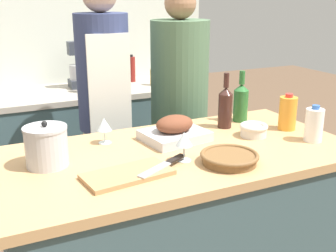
{
  "coord_description": "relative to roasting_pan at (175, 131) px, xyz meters",
  "views": [
    {
      "loc": [
        -0.8,
        -1.56,
        1.61
      ],
      "look_at": [
        0.0,
        0.12,
        1.02
      ],
      "focal_mm": 45.0,
      "sensor_mm": 36.0,
      "label": 1
    }
  ],
  "objects": [
    {
      "name": "wicker_basket",
      "position": [
        0.08,
        -0.35,
        -0.02
      ],
      "size": [
        0.24,
        0.24,
        0.04
      ],
      "color": "brown",
      "rests_on": "kitchen_island"
    },
    {
      "name": "person_cook_aproned",
      "position": [
        -0.13,
        0.69,
        -0.04
      ],
      "size": [
        0.31,
        0.32,
        1.7
      ],
      "rotation": [
        0.0,
        0.0,
        -0.06
      ],
      "color": "beige",
      "rests_on": "ground_plane"
    },
    {
      "name": "wine_bottle_green",
      "position": [
        0.46,
        0.13,
        0.06
      ],
      "size": [
        0.08,
        0.08,
        0.28
      ],
      "color": "#28662D",
      "rests_on": "kitchen_island"
    },
    {
      "name": "roasting_pan",
      "position": [
        0.0,
        0.0,
        0.0
      ],
      "size": [
        0.32,
        0.27,
        0.12
      ],
      "color": "#BCBCC1",
      "rests_on": "kitchen_island"
    },
    {
      "name": "back_wall",
      "position": [
        -0.04,
        1.73,
        0.29
      ],
      "size": [
        2.21,
        0.1,
        2.55
      ],
      "color": "silver",
      "rests_on": "ground_plane"
    },
    {
      "name": "stock_pot",
      "position": [
        -0.6,
        -0.06,
        0.04
      ],
      "size": [
        0.17,
        0.17,
        0.19
      ],
      "color": "#B7B7BC",
      "rests_on": "kitchen_island"
    },
    {
      "name": "kitchen_island",
      "position": [
        -0.04,
        -0.14,
        -0.51
      ],
      "size": [
        1.57,
        0.81,
        0.94
      ],
      "color": "#3D565B",
      "rests_on": "ground_plane"
    },
    {
      "name": "juice_jug",
      "position": [
        0.59,
        -0.1,
        0.04
      ],
      "size": [
        0.09,
        0.09,
        0.19
      ],
      "color": "orange",
      "rests_on": "kitchen_island"
    },
    {
      "name": "cutting_board",
      "position": [
        -0.35,
        -0.3,
        -0.04
      ],
      "size": [
        0.35,
        0.21,
        0.02
      ],
      "color": "#AD7F51",
      "rests_on": "kitchen_island"
    },
    {
      "name": "milk_jug",
      "position": [
        0.59,
        -0.29,
        0.03
      ],
      "size": [
        0.08,
        0.08,
        0.17
      ],
      "color": "white",
      "rests_on": "kitchen_island"
    },
    {
      "name": "mixing_bowl",
      "position": [
        0.37,
        -0.11,
        -0.01
      ],
      "size": [
        0.14,
        0.14,
        0.06
      ],
      "color": "beige",
      "rests_on": "kitchen_island"
    },
    {
      "name": "wine_glass_left",
      "position": [
        -0.31,
        0.1,
        0.04
      ],
      "size": [
        0.07,
        0.07,
        0.12
      ],
      "color": "silver",
      "rests_on": "kitchen_island"
    },
    {
      "name": "condiment_bottle_tall",
      "position": [
        0.36,
        1.51,
        0.03
      ],
      "size": [
        0.06,
        0.06,
        0.22
      ],
      "color": "maroon",
      "rests_on": "back_counter"
    },
    {
      "name": "knife_chef",
      "position": [
        -0.19,
        -0.3,
        -0.03
      ],
      "size": [
        0.26,
        0.16,
        0.01
      ],
      "color": "#B7B7BC",
      "rests_on": "cutting_board"
    },
    {
      "name": "wine_bottle_dark",
      "position": [
        0.32,
        0.07,
        0.07
      ],
      "size": [
        0.07,
        0.07,
        0.29
      ],
      "color": "#381E19",
      "rests_on": "kitchen_island"
    },
    {
      "name": "person_cook_guest",
      "position": [
        0.35,
        0.63,
        -0.08
      ],
      "size": [
        0.36,
        0.36,
        1.64
      ],
      "rotation": [
        0.0,
        0.0,
        -0.26
      ],
      "color": "beige",
      "rests_on": "ground_plane"
    },
    {
      "name": "condiment_bottle_short",
      "position": [
        -0.1,
        1.3,
        0.01
      ],
      "size": [
        0.06,
        0.06,
        0.17
      ],
      "color": "#332D28",
      "rests_on": "back_counter"
    },
    {
      "name": "back_counter",
      "position": [
        -0.04,
        1.38,
        -0.53
      ],
      "size": [
        1.71,
        0.6,
        0.91
      ],
      "color": "#3D565B",
      "rests_on": "ground_plane"
    },
    {
      "name": "wine_glass_right",
      "position": [
        -0.08,
        -0.25,
        0.04
      ],
      "size": [
        0.07,
        0.07,
        0.13
      ],
      "color": "silver",
      "rests_on": "kitchen_island"
    },
    {
      "name": "stand_mixer",
      "position": [
        -0.07,
        1.47,
        0.07
      ],
      "size": [
        0.18,
        0.14,
        0.35
      ],
      "color": "#333842",
      "rests_on": "back_counter"
    },
    {
      "name": "condiment_bottle_extra",
      "position": [
        0.46,
        1.31,
        -0.01
      ],
      "size": [
        0.05,
        0.05,
        0.14
      ],
      "color": "#B28E2D",
      "rests_on": "back_counter"
    }
  ]
}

